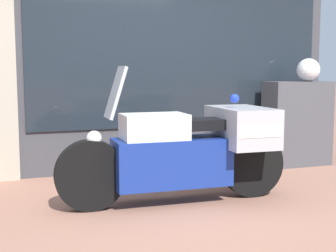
% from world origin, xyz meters
% --- Properties ---
extents(ground_plane, '(60.00, 60.00, 0.00)m').
position_xyz_m(ground_plane, '(0.00, 0.00, 0.00)').
color(ground_plane, '#9E6B56').
extents(shop_building, '(5.22, 0.55, 3.81)m').
position_xyz_m(shop_building, '(-0.43, 2.00, 1.91)').
color(shop_building, '#424247').
rests_on(shop_building, ground).
extents(window_display, '(3.70, 0.30, 1.97)m').
position_xyz_m(window_display, '(0.46, 2.03, 0.47)').
color(window_display, slate).
rests_on(window_display, ground).
extents(paramedic_motorcycle, '(2.27, 0.82, 1.31)m').
position_xyz_m(paramedic_motorcycle, '(0.00, 0.26, 0.53)').
color(paramedic_motorcycle, black).
rests_on(paramedic_motorcycle, ground).
extents(utility_cabinet, '(0.88, 0.40, 1.12)m').
position_xyz_m(utility_cabinet, '(2.02, 1.43, 0.56)').
color(utility_cabinet, '#4C4C51').
rests_on(utility_cabinet, ground).
extents(white_helmet, '(0.30, 0.30, 0.30)m').
position_xyz_m(white_helmet, '(2.13, 1.38, 1.27)').
color(white_helmet, white).
rests_on(white_helmet, utility_cabinet).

